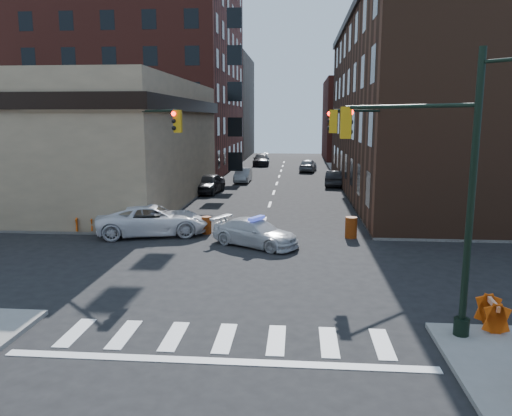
% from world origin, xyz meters
% --- Properties ---
extents(ground, '(140.00, 140.00, 0.00)m').
position_xyz_m(ground, '(0.00, 0.00, 0.00)').
color(ground, black).
rests_on(ground, ground).
extents(sidewalk_nw, '(34.00, 54.50, 0.15)m').
position_xyz_m(sidewalk_nw, '(-23.00, 32.75, 0.07)').
color(sidewalk_nw, gray).
rests_on(sidewalk_nw, ground).
extents(sidewalk_ne, '(34.00, 54.50, 0.15)m').
position_xyz_m(sidewalk_ne, '(23.00, 32.75, 0.07)').
color(sidewalk_ne, gray).
rests_on(sidewalk_ne, ground).
extents(bank_building, '(22.00, 22.00, 9.00)m').
position_xyz_m(bank_building, '(-17.00, 16.50, 4.50)').
color(bank_building, tan).
rests_on(bank_building, ground).
extents(apartment_block, '(25.00, 25.00, 24.00)m').
position_xyz_m(apartment_block, '(-18.50, 40.00, 12.00)').
color(apartment_block, '#57231B').
rests_on(apartment_block, ground).
extents(commercial_row_ne, '(14.00, 34.00, 14.00)m').
position_xyz_m(commercial_row_ne, '(13.00, 22.50, 7.00)').
color(commercial_row_ne, '#45291B').
rests_on(commercial_row_ne, ground).
extents(filler_nw, '(20.00, 18.00, 16.00)m').
position_xyz_m(filler_nw, '(-16.00, 62.00, 8.00)').
color(filler_nw, brown).
rests_on(filler_nw, ground).
extents(filler_ne, '(16.00, 16.00, 12.00)m').
position_xyz_m(filler_ne, '(14.00, 58.00, 6.00)').
color(filler_ne, '#57231B').
rests_on(filler_ne, ground).
extents(signal_pole_se, '(5.40, 5.27, 8.00)m').
position_xyz_m(signal_pole_se, '(6.04, -5.52, 4.61)').
color(signal_pole_se, black).
rests_on(signal_pole_se, sidewalk_se).
extents(signal_pole_nw, '(3.58, 3.67, 8.00)m').
position_xyz_m(signal_pole_nw, '(-5.85, 5.34, 4.34)').
color(signal_pole_nw, black).
rests_on(signal_pole_nw, sidewalk_nw).
extents(signal_pole_ne, '(3.67, 3.58, 8.00)m').
position_xyz_m(signal_pole_ne, '(5.84, 5.35, 4.34)').
color(signal_pole_ne, black).
rests_on(signal_pole_ne, sidewalk_ne).
extents(tree_ne_near, '(3.00, 3.00, 4.85)m').
position_xyz_m(tree_ne_near, '(7.50, 26.00, 3.49)').
color(tree_ne_near, black).
rests_on(tree_ne_near, sidewalk_ne).
extents(tree_ne_far, '(3.00, 3.00, 4.85)m').
position_xyz_m(tree_ne_far, '(7.50, 34.00, 3.49)').
color(tree_ne_far, black).
rests_on(tree_ne_far, sidewalk_ne).
extents(police_car, '(4.93, 3.91, 1.34)m').
position_xyz_m(police_car, '(-0.03, 3.92, 0.67)').
color(police_car, silver).
rests_on(police_car, ground).
extents(pickup, '(6.48, 4.22, 1.66)m').
position_xyz_m(pickup, '(-5.80, 5.80, 0.83)').
color(pickup, white).
rests_on(pickup, ground).
extents(parked_car_wnear, '(2.50, 5.00, 1.64)m').
position_xyz_m(parked_car_wnear, '(-5.50, 21.28, 0.82)').
color(parked_car_wnear, black).
rests_on(parked_car_wnear, ground).
extents(parked_car_wfar, '(1.50, 4.19, 1.38)m').
position_xyz_m(parked_car_wfar, '(-3.41, 28.84, 0.69)').
color(parked_car_wfar, gray).
rests_on(parked_car_wfar, ground).
extents(parked_car_wdeep, '(2.37, 5.40, 1.54)m').
position_xyz_m(parked_car_wdeep, '(-2.91, 46.56, 0.77)').
color(parked_car_wdeep, black).
rests_on(parked_car_wdeep, ground).
extents(parked_car_enear, '(2.09, 4.54, 1.44)m').
position_xyz_m(parked_car_enear, '(5.50, 26.70, 0.72)').
color(parked_car_enear, black).
rests_on(parked_car_enear, ground).
extents(parked_car_efar, '(2.35, 4.66, 1.52)m').
position_xyz_m(parked_car_efar, '(3.22, 39.44, 0.76)').
color(parked_car_efar, gray).
rests_on(parked_car_efar, ground).
extents(pedestrian_a, '(0.61, 0.44, 1.55)m').
position_xyz_m(pedestrian_a, '(-7.66, 7.84, 0.93)').
color(pedestrian_a, black).
rests_on(pedestrian_a, sidewalk_nw).
extents(pedestrian_b, '(0.99, 0.87, 1.70)m').
position_xyz_m(pedestrian_b, '(-8.76, 6.00, 1.00)').
color(pedestrian_b, black).
rests_on(pedestrian_b, sidewalk_nw).
extents(pedestrian_c, '(1.02, 0.59, 1.64)m').
position_xyz_m(pedestrian_c, '(-10.36, 8.61, 0.97)').
color(pedestrian_c, '#202830').
rests_on(pedestrian_c, sidewalk_nw).
extents(barrel_road, '(0.79, 0.79, 1.13)m').
position_xyz_m(barrel_road, '(4.91, 6.00, 0.56)').
color(barrel_road, red).
rests_on(barrel_road, ground).
extents(barrel_bank, '(0.65, 0.65, 0.96)m').
position_xyz_m(barrel_bank, '(-2.95, 6.33, 0.48)').
color(barrel_bank, '#C53909').
rests_on(barrel_bank, ground).
extents(barricade_se_a, '(0.65, 1.18, 0.85)m').
position_xyz_m(barricade_se_a, '(7.86, -5.70, 0.58)').
color(barricade_se_a, '#D34A09').
rests_on(barricade_se_a, sidewalk_se).
extents(barricade_nw_a, '(1.26, 0.78, 0.88)m').
position_xyz_m(barricade_nw_a, '(-9.36, 8.00, 0.59)').
color(barricade_nw_a, '#E45D0A').
rests_on(barricade_nw_a, sidewalk_nw).
extents(barricade_nw_b, '(1.16, 0.72, 0.82)m').
position_xyz_m(barricade_nw_b, '(-9.58, 5.70, 0.56)').
color(barricade_nw_b, '#E64D0A').
rests_on(barricade_nw_b, sidewalk_nw).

